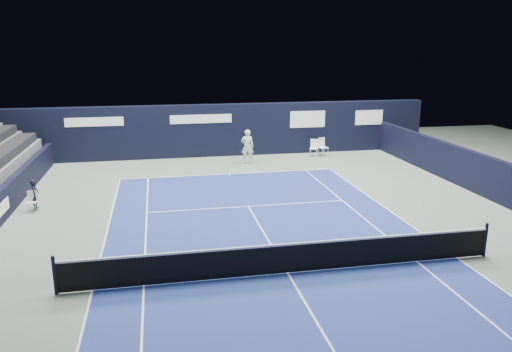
% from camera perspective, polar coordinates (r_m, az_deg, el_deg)
% --- Properties ---
extents(ground, '(48.00, 48.00, 0.00)m').
position_cam_1_polar(ground, '(16.64, 1.87, -8.14)').
color(ground, '#5A6B5F').
rests_on(ground, ground).
extents(court_surface, '(10.97, 23.77, 0.01)m').
position_cam_1_polar(court_surface, '(14.87, 3.65, -11.04)').
color(court_surface, navy).
rests_on(court_surface, ground).
extents(enclosure_wall_right, '(0.30, 22.00, 1.80)m').
position_cam_1_polar(enclosure_wall_right, '(24.21, 24.54, 0.07)').
color(enclosure_wall_right, black).
rests_on(enclosure_wall_right, ground).
extents(folding_chair_back_a, '(0.59, 0.58, 1.02)m').
position_cam_1_polar(folding_chair_back_a, '(30.21, 6.64, 3.37)').
color(folding_chair_back_a, white).
rests_on(folding_chair_back_a, ground).
extents(folding_chair_back_b, '(0.60, 0.59, 1.08)m').
position_cam_1_polar(folding_chair_back_b, '(30.41, 7.61, 3.48)').
color(folding_chair_back_b, white).
rests_on(folding_chair_back_b, ground).
extents(line_judge_chair, '(0.37, 0.35, 0.83)m').
position_cam_1_polar(line_judge_chair, '(21.93, -24.21, -2.48)').
color(line_judge_chair, white).
rests_on(line_judge_chair, ground).
extents(line_judge, '(0.30, 0.45, 1.24)m').
position_cam_1_polar(line_judge, '(22.07, -23.93, -1.95)').
color(line_judge, black).
rests_on(line_judge, ground).
extents(court_markings, '(11.03, 23.83, 0.00)m').
position_cam_1_polar(court_markings, '(14.87, 3.65, -11.02)').
color(court_markings, white).
rests_on(court_markings, court_surface).
extents(tennis_net, '(12.90, 0.10, 1.10)m').
position_cam_1_polar(tennis_net, '(14.66, 3.68, -9.26)').
color(tennis_net, black).
rests_on(tennis_net, ground).
extents(back_sponsor_wall, '(26.00, 0.63, 3.10)m').
position_cam_1_polar(back_sponsor_wall, '(30.04, -4.39, 5.25)').
color(back_sponsor_wall, black).
rests_on(back_sponsor_wall, ground).
extents(tennis_player, '(0.78, 0.91, 1.92)m').
position_cam_1_polar(tennis_player, '(28.09, -0.99, 3.40)').
color(tennis_player, white).
rests_on(tennis_player, ground).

